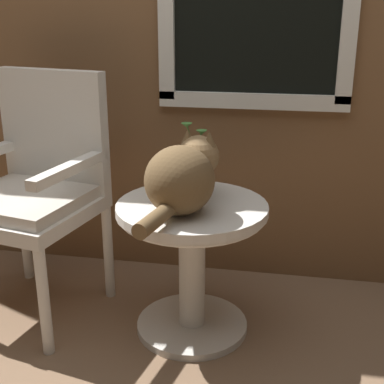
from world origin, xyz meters
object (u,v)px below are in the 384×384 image
wicker_side_table (192,245)px  cat (183,176)px  wicker_chair (36,182)px  pewter_vase_with_ivy (194,170)px

wicker_side_table → cat: size_ratio=1.04×
wicker_chair → pewter_vase_with_ivy: wicker_chair is taller
wicker_side_table → cat: (-0.02, -0.07, 0.31)m
cat → pewter_vase_with_ivy: size_ratio=1.96×
cat → pewter_vase_with_ivy: bearing=90.3°
wicker_chair → pewter_vase_with_ivy: 0.67m
pewter_vase_with_ivy → wicker_side_table: bearing=-82.5°
wicker_chair → cat: size_ratio=1.81×
wicker_side_table → wicker_chair: size_ratio=0.57×
cat → pewter_vase_with_ivy: pewter_vase_with_ivy is taller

